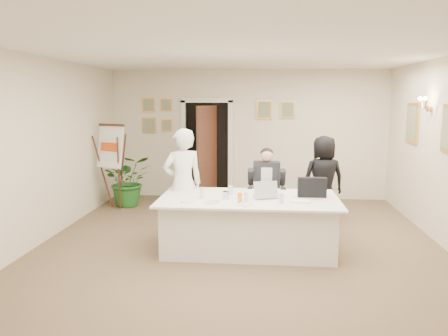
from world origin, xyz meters
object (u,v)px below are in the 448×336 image
object	(u,v)px
flip_chart	(114,171)
seated_man	(266,189)
potted_palm	(129,181)
laptop_bag	(312,187)
conference_table	(248,223)
oj_glass	(240,198)
steel_jug	(226,195)
laptop	(266,188)
paper_stack	(300,201)
standing_woman	(323,179)
standing_man	(183,184)

from	to	relation	value
flip_chart	seated_man	bearing A→B (deg)	-21.32
seated_man	potted_palm	size ratio (longest dim) A/B	1.34
flip_chart	laptop_bag	size ratio (longest dim) A/B	4.09
conference_table	oj_glass	bearing A→B (deg)	-109.87
potted_palm	steel_jug	world-z (taller)	potted_palm
seated_man	oj_glass	world-z (taller)	seated_man
laptop	paper_stack	size ratio (longest dim) A/B	1.31
flip_chart	standing_woman	world-z (taller)	flip_chart
standing_man	oj_glass	size ratio (longest dim) A/B	13.30
laptop_bag	potted_palm	bearing A→B (deg)	144.57
standing_woman	laptop	xyz separation A→B (m)	(-1.02, -1.58, 0.14)
potted_palm	laptop_bag	world-z (taller)	laptop_bag
conference_table	laptop_bag	bearing A→B (deg)	7.18
potted_palm	laptop_bag	size ratio (longest dim) A/B	2.57
steel_jug	seated_man	bearing A→B (deg)	63.14
conference_table	standing_woman	distance (m)	2.08
standing_man	paper_stack	bearing A→B (deg)	131.02
seated_man	oj_glass	bearing A→B (deg)	-110.90
standing_man	potted_palm	world-z (taller)	standing_man
standing_woman	laptop_bag	world-z (taller)	standing_woman
laptop_bag	conference_table	bearing A→B (deg)	-173.90
seated_man	laptop	xyz separation A→B (m)	(-0.02, -0.98, 0.22)
standing_man	laptop_bag	world-z (taller)	standing_man
oj_glass	steel_jug	bearing A→B (deg)	138.86
standing_man	steel_jug	size ratio (longest dim) A/B	15.72
seated_man	flip_chart	world-z (taller)	flip_chart
flip_chart	standing_woman	size ratio (longest dim) A/B	1.08
seated_man	steel_jug	xyz separation A→B (m)	(-0.58, -1.14, 0.13)
standing_man	oj_glass	bearing A→B (deg)	112.94
conference_table	standing_man	distance (m)	1.23
paper_stack	steel_jug	size ratio (longest dim) A/B	2.50
flip_chart	potted_palm	distance (m)	0.42
laptop_bag	steel_jug	size ratio (longest dim) A/B	3.69
conference_table	laptop_bag	world-z (taller)	laptop_bag
potted_palm	oj_glass	distance (m)	3.70
laptop_bag	standing_woman	bearing A→B (deg)	75.33
conference_table	seated_man	distance (m)	1.09
seated_man	laptop_bag	distance (m)	1.13
standing_man	steel_jug	distance (m)	0.93
flip_chart	steel_jug	size ratio (longest dim) A/B	15.10
seated_man	steel_jug	bearing A→B (deg)	-122.12
steel_jug	laptop_bag	bearing A→B (deg)	11.06
conference_table	steel_jug	distance (m)	0.55
conference_table	paper_stack	world-z (taller)	paper_stack
conference_table	paper_stack	xyz separation A→B (m)	(0.71, -0.23, 0.40)
standing_man	conference_table	bearing A→B (deg)	128.55
laptop	standing_woman	bearing A→B (deg)	39.50
paper_stack	steel_jug	bearing A→B (deg)	174.23
standing_woman	laptop_bag	size ratio (longest dim) A/B	3.80
standing_woman	steel_jug	distance (m)	2.35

